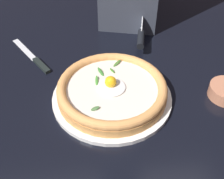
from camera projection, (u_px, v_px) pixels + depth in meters
ground_plane at (127, 109)px, 0.71m from camera, size 2.40×2.40×0.03m
pizza_plate at (112, 97)px, 0.72m from camera, size 0.31×0.31×0.01m
pizza at (112, 89)px, 0.70m from camera, size 0.28×0.28×0.06m
pizza_cutter at (141, 35)px, 0.88m from camera, size 0.15×0.04×0.08m
table_knife at (36, 60)px, 0.84m from camera, size 0.20×0.14×0.01m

